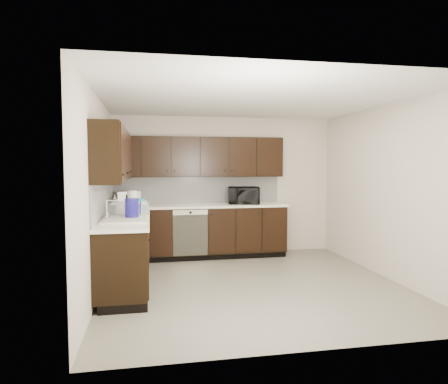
{
  "coord_description": "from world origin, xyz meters",
  "views": [
    {
      "loc": [
        -1.36,
        -5.2,
        1.64
      ],
      "look_at": [
        -0.28,
        0.6,
        1.23
      ],
      "focal_mm": 32.0,
      "sensor_mm": 36.0,
      "label": 1
    }
  ],
  "objects_px": {
    "microwave": "(244,195)",
    "storage_bin": "(129,209)",
    "sink": "(125,224)",
    "blue_pitcher": "(132,209)",
    "toaster_oven": "(127,199)"
  },
  "relations": [
    {
      "from": "toaster_oven",
      "to": "storage_bin",
      "type": "distance_m",
      "value": 1.32
    },
    {
      "from": "microwave",
      "to": "storage_bin",
      "type": "height_order",
      "value": "microwave"
    },
    {
      "from": "microwave",
      "to": "toaster_oven",
      "type": "distance_m",
      "value": 2.03
    },
    {
      "from": "storage_bin",
      "to": "blue_pitcher",
      "type": "relative_size",
      "value": 1.71
    },
    {
      "from": "microwave",
      "to": "blue_pitcher",
      "type": "xyz_separation_m",
      "value": [
        -1.87,
        -1.63,
        -0.02
      ]
    },
    {
      "from": "microwave",
      "to": "toaster_oven",
      "type": "xyz_separation_m",
      "value": [
        -2.03,
        0.04,
        -0.03
      ]
    },
    {
      "from": "sink",
      "to": "microwave",
      "type": "relative_size",
      "value": 1.51
    },
    {
      "from": "microwave",
      "to": "storage_bin",
      "type": "xyz_separation_m",
      "value": [
        -1.92,
        -1.28,
        -0.06
      ]
    },
    {
      "from": "storage_bin",
      "to": "blue_pitcher",
      "type": "xyz_separation_m",
      "value": [
        0.05,
        -0.35,
        0.04
      ]
    },
    {
      "from": "sink",
      "to": "blue_pitcher",
      "type": "height_order",
      "value": "blue_pitcher"
    },
    {
      "from": "microwave",
      "to": "blue_pitcher",
      "type": "height_order",
      "value": "microwave"
    },
    {
      "from": "microwave",
      "to": "storage_bin",
      "type": "distance_m",
      "value": 2.31
    },
    {
      "from": "storage_bin",
      "to": "blue_pitcher",
      "type": "bearing_deg",
      "value": -82.3
    },
    {
      "from": "sink",
      "to": "blue_pitcher",
      "type": "xyz_separation_m",
      "value": [
        0.09,
        0.06,
        0.19
      ]
    },
    {
      "from": "storage_bin",
      "to": "microwave",
      "type": "bearing_deg",
      "value": 33.74
    }
  ]
}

